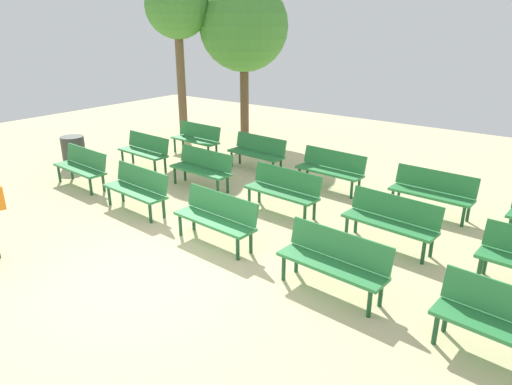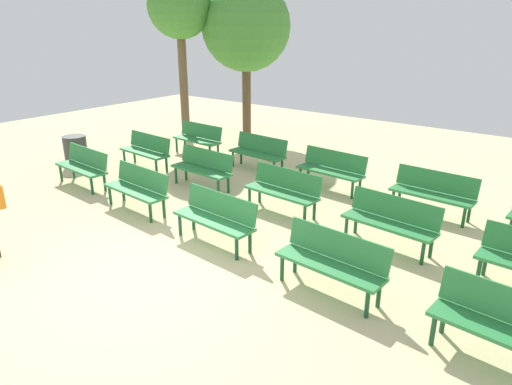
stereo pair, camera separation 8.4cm
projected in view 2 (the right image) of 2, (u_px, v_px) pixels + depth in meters
The scene contains 17 objects.
ground_plane at pixel (144, 277), 6.93m from camera, with size 26.50×26.50×0.00m, color beige.
bench_r0_c0 at pixel (83, 165), 10.68m from camera, with size 1.63×0.58×0.87m.
bench_r0_c1 at pixel (138, 187), 9.26m from camera, with size 1.63×0.59×0.87m.
bench_r0_c2 at pixel (216, 216), 7.87m from camera, with size 1.63×0.58×0.87m.
bench_r0_c3 at pixel (332, 259), 6.42m from camera, with size 1.63×0.59×0.87m.
bench_r0_c4 at pixel (508, 325), 5.04m from camera, with size 1.63×0.61×0.87m.
bench_r1_c0 at pixel (146, 149), 11.97m from camera, with size 1.63×0.59×0.87m.
bench_r1_c1 at pixel (203, 166), 10.54m from camera, with size 1.62×0.54×0.87m.
bench_r1_c2 at pixel (284, 188), 9.15m from camera, with size 1.63×0.58×0.87m.
bench_r1_c3 at pixel (391, 219), 7.73m from camera, with size 1.64×0.62×0.87m.
bench_r2_c0 at pixel (198, 137), 13.21m from camera, with size 1.62×0.55×0.87m.
bench_r2_c1 at pixel (259, 151), 11.81m from camera, with size 1.63×0.58×0.87m.
bench_r2_c2 at pixel (332, 168), 10.44m from camera, with size 1.63×0.60×0.87m.
bench_r2_c3 at pixel (433, 191), 9.03m from camera, with size 1.62×0.55×0.87m.
tree_0 at pixel (246, 27), 14.41m from camera, with size 2.80×2.80×4.89m.
tree_1 at pixel (180, 8), 13.88m from camera, with size 1.95×1.95×5.06m.
trash_bin at pixel (76, 151), 12.25m from camera, with size 0.60×0.60×0.79m, color #383D38.
Camera 2 is at (5.02, -3.77, 3.63)m, focal length 32.21 mm.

